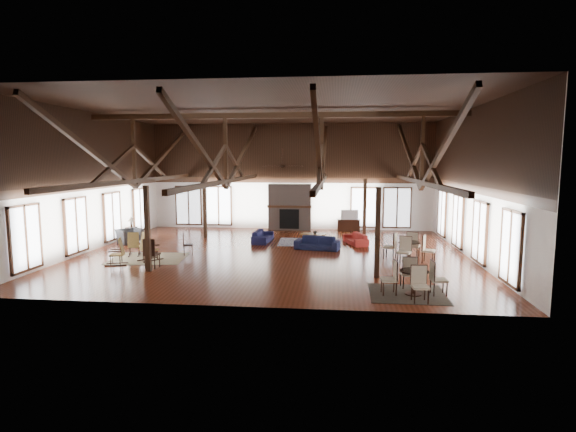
# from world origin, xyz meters

# --- Properties ---
(floor) EXTENTS (16.00, 16.00, 0.00)m
(floor) POSITION_xyz_m (0.00, 0.00, 0.00)
(floor) COLOR #592212
(floor) RESTS_ON ground
(ceiling) EXTENTS (16.00, 14.00, 0.02)m
(ceiling) POSITION_xyz_m (0.00, 0.00, 6.00)
(ceiling) COLOR black
(ceiling) RESTS_ON wall_back
(wall_back) EXTENTS (16.00, 0.02, 6.00)m
(wall_back) POSITION_xyz_m (0.00, 7.00, 3.00)
(wall_back) COLOR white
(wall_back) RESTS_ON floor
(wall_front) EXTENTS (16.00, 0.02, 6.00)m
(wall_front) POSITION_xyz_m (0.00, -7.00, 3.00)
(wall_front) COLOR white
(wall_front) RESTS_ON floor
(wall_left) EXTENTS (0.02, 14.00, 6.00)m
(wall_left) POSITION_xyz_m (-8.00, 0.00, 3.00)
(wall_left) COLOR white
(wall_left) RESTS_ON floor
(wall_right) EXTENTS (0.02, 14.00, 6.00)m
(wall_right) POSITION_xyz_m (8.00, 0.00, 3.00)
(wall_right) COLOR white
(wall_right) RESTS_ON floor
(roof_truss) EXTENTS (15.60, 14.07, 3.14)m
(roof_truss) POSITION_xyz_m (0.00, 0.00, 4.03)
(roof_truss) COLOR black
(roof_truss) RESTS_ON wall_back
(post_grid) EXTENTS (8.16, 7.16, 3.05)m
(post_grid) POSITION_xyz_m (0.00, 0.00, 1.52)
(post_grid) COLOR black
(post_grid) RESTS_ON floor
(fireplace) EXTENTS (2.50, 0.69, 2.60)m
(fireplace) POSITION_xyz_m (0.00, 6.67, 1.29)
(fireplace) COLOR #726057
(fireplace) RESTS_ON floor
(ceiling_fan) EXTENTS (1.60, 1.60, 0.75)m
(ceiling_fan) POSITION_xyz_m (0.50, -1.00, 3.73)
(ceiling_fan) COLOR black
(ceiling_fan) RESTS_ON roof_truss
(sofa_navy_front) EXTENTS (2.07, 1.16, 0.57)m
(sofa_navy_front) POSITION_xyz_m (1.80, 1.07, 0.29)
(sofa_navy_front) COLOR #131634
(sofa_navy_front) RESTS_ON floor
(sofa_navy_left) EXTENTS (1.92, 0.83, 0.55)m
(sofa_navy_left) POSITION_xyz_m (-0.91, 2.68, 0.28)
(sofa_navy_left) COLOR #15153C
(sofa_navy_left) RESTS_ON floor
(sofa_orange) EXTENTS (1.85, 1.20, 0.50)m
(sofa_orange) POSITION_xyz_m (3.55, 2.56, 0.25)
(sofa_orange) COLOR #A52520
(sofa_orange) RESTS_ON floor
(coffee_table) EXTENTS (1.28, 0.94, 0.44)m
(coffee_table) POSITION_xyz_m (1.55, 2.66, 0.39)
(coffee_table) COLOR brown
(coffee_table) RESTS_ON floor
(vase) EXTENTS (0.23, 0.23, 0.20)m
(vase) POSITION_xyz_m (1.63, 2.65, 0.54)
(vase) COLOR #B2B2B2
(vase) RESTS_ON coffee_table
(armchair) EXTENTS (1.35, 1.38, 0.67)m
(armchair) POSITION_xyz_m (-7.18, 1.68, 0.34)
(armchair) COLOR #303033
(armchair) RESTS_ON floor
(side_table_lamp) EXTENTS (0.45, 0.45, 1.15)m
(side_table_lamp) POSITION_xyz_m (-7.60, 2.77, 0.44)
(side_table_lamp) COLOR black
(side_table_lamp) RESTS_ON floor
(rocking_chair_a) EXTENTS (0.62, 0.86, 1.00)m
(rocking_chair_a) POSITION_xyz_m (-5.67, -1.08, 0.47)
(rocking_chair_a) COLOR olive
(rocking_chair_a) RESTS_ON floor
(rocking_chair_b) EXTENTS (0.89, 0.99, 1.14)m
(rocking_chair_b) POSITION_xyz_m (-4.71, -1.93, 0.54)
(rocking_chair_b) COLOR olive
(rocking_chair_b) RESTS_ON floor
(rocking_chair_c) EXTENTS (0.88, 0.62, 1.02)m
(rocking_chair_c) POSITION_xyz_m (-5.52, -2.69, 0.48)
(rocking_chair_c) COLOR olive
(rocking_chair_c) RESTS_ON floor
(side_chair_a) EXTENTS (0.51, 0.51, 0.95)m
(side_chair_a) POSITION_xyz_m (-3.59, -0.71, 0.55)
(side_chair_a) COLOR black
(side_chair_a) RESTS_ON floor
(side_chair_b) EXTENTS (0.51, 0.51, 1.11)m
(side_chair_b) POSITION_xyz_m (-4.08, -3.13, 0.64)
(side_chair_b) COLOR black
(side_chair_b) RESTS_ON floor
(cafe_table_near) EXTENTS (1.94, 1.94, 1.01)m
(cafe_table_near) POSITION_xyz_m (4.91, -5.39, 0.50)
(cafe_table_near) COLOR black
(cafe_table_near) RESTS_ON floor
(cafe_table_far) EXTENTS (2.03, 2.03, 1.05)m
(cafe_table_far) POSITION_xyz_m (5.49, -0.77, 0.53)
(cafe_table_far) COLOR black
(cafe_table_far) RESTS_ON floor
(cup_near) EXTENTS (0.18, 0.18, 0.11)m
(cup_near) POSITION_xyz_m (4.85, -5.48, 0.78)
(cup_near) COLOR #B2B2B2
(cup_near) RESTS_ON cafe_table_near
(cup_far) EXTENTS (0.18, 0.18, 0.11)m
(cup_far) POSITION_xyz_m (5.51, -0.70, 0.81)
(cup_far) COLOR #B2B2B2
(cup_far) RESTS_ON cafe_table_far
(tv_console) EXTENTS (1.24, 0.47, 0.62)m
(tv_console) POSITION_xyz_m (3.33, 6.75, 0.31)
(tv_console) COLOR black
(tv_console) RESTS_ON floor
(television) EXTENTS (0.97, 0.25, 0.56)m
(television) POSITION_xyz_m (3.36, 6.75, 0.90)
(television) COLOR #B2B2B2
(television) RESTS_ON tv_console
(rug_tan) EXTENTS (3.10, 2.55, 0.01)m
(rug_tan) POSITION_xyz_m (-4.87, -1.53, 0.01)
(rug_tan) COLOR #C8B28A
(rug_tan) RESTS_ON floor
(rug_navy) EXTENTS (3.04, 2.32, 0.01)m
(rug_navy) POSITION_xyz_m (1.36, 2.81, 0.01)
(rug_navy) COLOR #191D47
(rug_navy) RESTS_ON floor
(rug_dark) EXTENTS (2.24, 2.05, 0.01)m
(rug_dark) POSITION_xyz_m (4.75, -5.34, 0.01)
(rug_dark) COLOR black
(rug_dark) RESTS_ON floor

